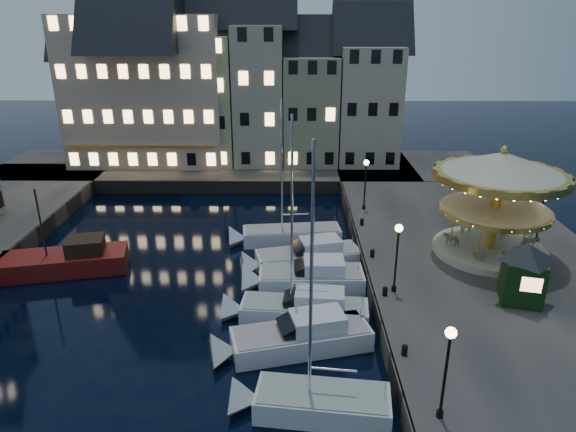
{
  "coord_description": "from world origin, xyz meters",
  "views": [
    {
      "loc": [
        1.29,
        -25.15,
        16.24
      ],
      "look_at": [
        1.0,
        8.0,
        3.2
      ],
      "focal_mm": 32.0,
      "sensor_mm": 36.0,
      "label": 1
    }
  ],
  "objects_px": {
    "streetlamp_d": "(543,206)",
    "motorboat_e": "(303,258)",
    "bollard_d": "(362,221)",
    "motorboat_b": "(294,339)",
    "streetlamp_b": "(397,248)",
    "bollard_a": "(405,349)",
    "streetlamp_c": "(366,177)",
    "carousel": "(499,184)",
    "motorboat_f": "(284,236)",
    "ticket_kiosk": "(525,263)",
    "motorboat_a": "(309,403)",
    "red_fishing_boat": "(67,261)",
    "bollard_b": "(385,291)",
    "bollard_c": "(372,253)",
    "motorboat_c": "(297,310)",
    "motorboat_d": "(305,278)",
    "streetlamp_a": "(447,360)"
  },
  "relations": [
    {
      "from": "bollard_c",
      "to": "bollard_d",
      "type": "xyz_separation_m",
      "value": [
        0.0,
        5.5,
        0.0
      ]
    },
    {
      "from": "bollard_a",
      "to": "streetlamp_c",
      "type": "bearing_deg",
      "value": 88.24
    },
    {
      "from": "bollard_d",
      "to": "bollard_b",
      "type": "bearing_deg",
      "value": -90.0
    },
    {
      "from": "streetlamp_b",
      "to": "motorboat_f",
      "type": "distance_m",
      "value": 12.17
    },
    {
      "from": "bollard_c",
      "to": "carousel",
      "type": "distance_m",
      "value": 9.16
    },
    {
      "from": "motorboat_a",
      "to": "red_fishing_boat",
      "type": "xyz_separation_m",
      "value": [
        -15.98,
        13.2,
        0.17
      ]
    },
    {
      "from": "streetlamp_c",
      "to": "carousel",
      "type": "distance_m",
      "value": 11.29
    },
    {
      "from": "streetlamp_b",
      "to": "bollard_c",
      "type": "bearing_deg",
      "value": 97.59
    },
    {
      "from": "bollard_c",
      "to": "carousel",
      "type": "height_order",
      "value": "carousel"
    },
    {
      "from": "streetlamp_d",
      "to": "motorboat_c",
      "type": "distance_m",
      "value": 19.05
    },
    {
      "from": "bollard_b",
      "to": "motorboat_c",
      "type": "xyz_separation_m",
      "value": [
        -5.02,
        -0.59,
        -0.93
      ]
    },
    {
      "from": "motorboat_a",
      "to": "red_fishing_boat",
      "type": "distance_m",
      "value": 20.72
    },
    {
      "from": "bollard_d",
      "to": "motorboat_d",
      "type": "relative_size",
      "value": 0.07
    },
    {
      "from": "bollard_b",
      "to": "ticket_kiosk",
      "type": "bearing_deg",
      "value": -3.78
    },
    {
      "from": "bollard_a",
      "to": "bollard_b",
      "type": "height_order",
      "value": "same"
    },
    {
      "from": "motorboat_f",
      "to": "carousel",
      "type": "distance_m",
      "value": 15.6
    },
    {
      "from": "streetlamp_a",
      "to": "carousel",
      "type": "relative_size",
      "value": 0.5
    },
    {
      "from": "bollard_d",
      "to": "motorboat_c",
      "type": "xyz_separation_m",
      "value": [
        -5.02,
        -11.09,
        -0.93
      ]
    },
    {
      "from": "bollard_b",
      "to": "bollard_d",
      "type": "bearing_deg",
      "value": 90.0
    },
    {
      "from": "bollard_d",
      "to": "motorboat_b",
      "type": "height_order",
      "value": "motorboat_b"
    },
    {
      "from": "streetlamp_a",
      "to": "bollard_d",
      "type": "xyz_separation_m",
      "value": [
        -0.6,
        20.0,
        -2.41
      ]
    },
    {
      "from": "streetlamp_b",
      "to": "bollard_a",
      "type": "bearing_deg",
      "value": -95.71
    },
    {
      "from": "motorboat_a",
      "to": "motorboat_d",
      "type": "xyz_separation_m",
      "value": [
        0.04,
        11.14,
        0.1
      ]
    },
    {
      "from": "motorboat_f",
      "to": "red_fishing_boat",
      "type": "relative_size",
      "value": 1.31
    },
    {
      "from": "streetlamp_c",
      "to": "motorboat_a",
      "type": "relative_size",
      "value": 0.36
    },
    {
      "from": "streetlamp_c",
      "to": "bollard_a",
      "type": "relative_size",
      "value": 7.32
    },
    {
      "from": "streetlamp_a",
      "to": "motorboat_d",
      "type": "height_order",
      "value": "streetlamp_a"
    },
    {
      "from": "motorboat_f",
      "to": "ticket_kiosk",
      "type": "distance_m",
      "value": 17.36
    },
    {
      "from": "carousel",
      "to": "motorboat_f",
      "type": "bearing_deg",
      "value": 162.04
    },
    {
      "from": "motorboat_f",
      "to": "ticket_kiosk",
      "type": "bearing_deg",
      "value": -38.63
    },
    {
      "from": "streetlamp_d",
      "to": "motorboat_a",
      "type": "distance_m",
      "value": 22.79
    },
    {
      "from": "streetlamp_d",
      "to": "motorboat_c",
      "type": "bearing_deg",
      "value": -154.44
    },
    {
      "from": "motorboat_a",
      "to": "motorboat_c",
      "type": "height_order",
      "value": "motorboat_a"
    },
    {
      "from": "streetlamp_d",
      "to": "motorboat_b",
      "type": "xyz_separation_m",
      "value": [
        -17.12,
        -10.83,
        -3.37
      ]
    },
    {
      "from": "motorboat_e",
      "to": "motorboat_f",
      "type": "height_order",
      "value": "motorboat_f"
    },
    {
      "from": "ticket_kiosk",
      "to": "motorboat_e",
      "type": "bearing_deg",
      "value": 151.14
    },
    {
      "from": "streetlamp_a",
      "to": "motorboat_e",
      "type": "relative_size",
      "value": 0.51
    },
    {
      "from": "streetlamp_d",
      "to": "motorboat_e",
      "type": "bearing_deg",
      "value": -175.24
    },
    {
      "from": "motorboat_d",
      "to": "motorboat_e",
      "type": "bearing_deg",
      "value": 91.63
    },
    {
      "from": "bollard_c",
      "to": "motorboat_e",
      "type": "xyz_separation_m",
      "value": [
        -4.58,
        1.13,
        -0.96
      ]
    },
    {
      "from": "streetlamp_c",
      "to": "motorboat_e",
      "type": "relative_size",
      "value": 0.51
    },
    {
      "from": "streetlamp_b",
      "to": "motorboat_f",
      "type": "relative_size",
      "value": 0.37
    },
    {
      "from": "carousel",
      "to": "motorboat_e",
      "type": "bearing_deg",
      "value": 177.95
    },
    {
      "from": "streetlamp_c",
      "to": "bollard_d",
      "type": "height_order",
      "value": "streetlamp_c"
    },
    {
      "from": "bollard_a",
      "to": "red_fishing_boat",
      "type": "relative_size",
      "value": 0.07
    },
    {
      "from": "motorboat_f",
      "to": "red_fishing_boat",
      "type": "bearing_deg",
      "value": -161.6
    },
    {
      "from": "motorboat_b",
      "to": "motorboat_f",
      "type": "distance_m",
      "value": 13.52
    },
    {
      "from": "motorboat_e",
      "to": "bollard_a",
      "type": "bearing_deg",
      "value": -68.5
    },
    {
      "from": "streetlamp_a",
      "to": "streetlamp_b",
      "type": "relative_size",
      "value": 1.0
    },
    {
      "from": "motorboat_b",
      "to": "motorboat_d",
      "type": "distance_m",
      "value": 6.62
    }
  ]
}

